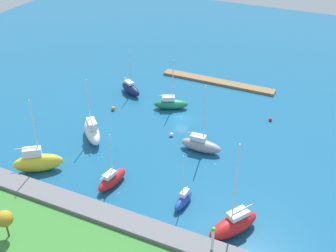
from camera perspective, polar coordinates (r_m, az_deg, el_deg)
The scene contains 17 objects.
water at distance 83.19m, azimuth 1.74°, elevation 1.09°, with size 160.00×160.00×0.00m, color #19567F.
pier_dock at distance 97.06m, azimuth 6.60°, elevation 5.82°, with size 25.62×2.49×0.56m, color olive.
breakwater at distance 61.81m, azimuth -9.57°, elevation -11.26°, with size 64.39×3.41×1.42m, color slate.
shoreline_park at distance 59.07m, azimuth -12.45°, elevation -14.57°, with size 55.91×11.11×0.84m, color #387A33.
harbor_beacon at distance 54.10m, azimuth 5.97°, elevation -14.39°, with size 0.56×0.56×3.73m.
park_tree_midwest at distance 59.29m, azimuth -20.82°, elevation -11.41°, with size 2.17×2.17×4.14m.
sailboat_red_center_basin at distance 66.42m, azimuth -7.44°, elevation -7.02°, with size 2.75×6.25×9.07m.
sailboat_green_outer_mooring at distance 85.79m, azimuth 0.38°, elevation 2.99°, with size 7.10×4.88×10.49m.
sailboat_gray_lone_north at distance 73.35m, azimuth 4.36°, elevation -2.48°, with size 7.18×2.34×12.47m.
sailboat_yellow_off_beacon at distance 71.38m, azimuth -16.85°, elevation -4.55°, with size 7.59×6.30×12.80m.
sailboat_white_far_north at distance 77.10m, azimuth -10.02°, elevation -0.68°, with size 7.16×7.10×11.52m.
sailboat_blue_inner_mooring at distance 62.65m, azimuth 2.04°, elevation -9.73°, with size 1.72×4.67×8.88m.
sailboat_navy_along_channel at distance 91.80m, azimuth -4.97°, elevation 4.95°, with size 6.32×4.64×9.59m.
sailboat_red_by_breakwater at distance 58.89m, azimuth 8.67°, elevation -12.75°, with size 6.35×7.98×14.49m.
mooring_buoy_orange at distance 86.21m, azimuth -7.28°, elevation 2.33°, with size 0.82×0.82×0.82m, color orange.
mooring_buoy_red at distance 84.32m, azimuth 13.40°, elevation 0.86°, with size 0.65×0.65×0.65m, color red.
mooring_buoy_white at distance 77.43m, azimuth 0.46°, elevation -1.13°, with size 0.73×0.73×0.73m, color white.
Camera 1 is at (-27.90, 65.87, 42.47)m, focal length 46.05 mm.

